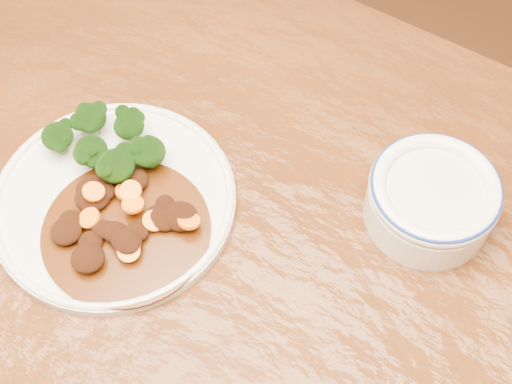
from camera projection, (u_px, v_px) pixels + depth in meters
The scene contains 5 objects.
dining_table at pixel (178, 308), 0.78m from camera, with size 1.51×0.92×0.75m.
dinner_plate at pixel (114, 200), 0.76m from camera, with size 0.26×0.26×0.02m.
broccoli_florets at pixel (107, 144), 0.76m from camera, with size 0.13×0.09×0.04m.
mince_stew at pixel (120, 222), 0.73m from camera, with size 0.17×0.17×0.03m.
dip_bowl at pixel (432, 198), 0.73m from camera, with size 0.13×0.13×0.06m.
Camera 1 is at (0.24, -0.22, 1.40)m, focal length 50.00 mm.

